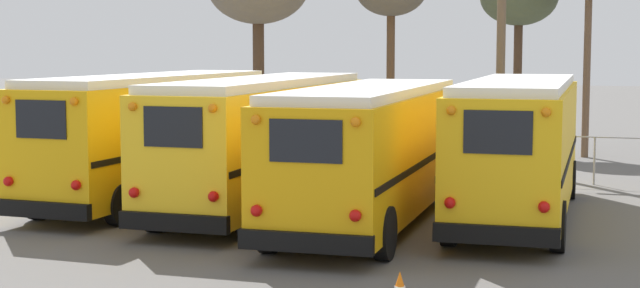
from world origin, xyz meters
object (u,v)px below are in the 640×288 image
(utility_pole, at_px, (501,48))
(school_bus_3, at_px, (519,144))
(school_bus_0, at_px, (154,133))
(school_bus_1, at_px, (263,138))
(school_bus_2, at_px, (370,149))

(utility_pole, bearing_deg, school_bus_3, -80.31)
(school_bus_3, height_order, utility_pole, utility_pole)
(school_bus_0, distance_m, school_bus_1, 3.15)
(school_bus_2, bearing_deg, utility_pole, 82.60)
(school_bus_0, height_order, school_bus_1, school_bus_0)
(school_bus_0, bearing_deg, school_bus_1, -3.95)
(school_bus_1, distance_m, school_bus_2, 3.49)
(school_bus_2, xyz_separation_m, utility_pole, (1.48, 11.40, 2.24))
(school_bus_2, xyz_separation_m, school_bus_3, (3.15, 1.65, 0.06))
(utility_pole, bearing_deg, school_bus_2, -97.40)
(school_bus_0, height_order, school_bus_2, school_bus_0)
(school_bus_1, height_order, school_bus_2, school_bus_1)
(school_bus_1, bearing_deg, school_bus_2, -25.74)
(school_bus_1, bearing_deg, school_bus_0, 176.05)
(school_bus_1, height_order, school_bus_3, school_bus_3)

